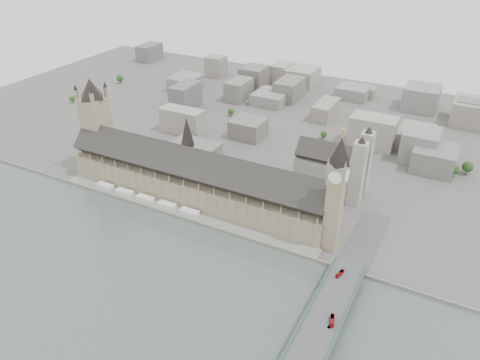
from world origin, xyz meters
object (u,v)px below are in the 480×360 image
at_px(palace_of_westminster, 195,179).
at_px(victoria_tower, 96,121).
at_px(elizabeth_tower, 336,187).
at_px(car_silver, 330,326).
at_px(westminster_bridge, 319,333).
at_px(red_bus_south, 332,320).
at_px(westminster_abbey, 333,169).
at_px(red_bus_north, 340,274).

height_order(palace_of_westminster, victoria_tower, victoria_tower).
xyz_separation_m(elizabeth_tower, car_silver, (29.78, -91.87, -47.19)).
distance_m(palace_of_westminster, westminster_bridge, 195.05).
bearing_deg(red_bus_south, palace_of_westminster, 134.11).
bearing_deg(victoria_tower, westminster_bridge, -21.78).
distance_m(westminster_abbey, car_silver, 188.22).
relative_size(elizabeth_tower, red_bus_south, 10.04).
bearing_deg(elizabeth_tower, victoria_tower, 176.04).
relative_size(elizabeth_tower, westminster_bridge, 0.33).
height_order(red_bus_north, red_bus_south, red_bus_south).
bearing_deg(red_bus_south, victoria_tower, 144.69).
xyz_separation_m(palace_of_westminster, elizabeth_tower, (138.00, -11.70, 35.38)).
relative_size(victoria_tower, red_bus_north, 10.47).
height_order(palace_of_westminster, car_silver, palace_of_westminster).
distance_m(red_bus_north, car_silver, 51.72).
height_order(red_bus_south, car_silver, red_bus_south).
relative_size(victoria_tower, red_bus_south, 9.34).
height_order(red_bus_north, car_silver, red_bus_north).
relative_size(palace_of_westminster, red_bus_north, 27.74).
height_order(palace_of_westminster, red_bus_south, palace_of_westminster).
height_order(elizabeth_tower, victoria_tower, elizabeth_tower).
bearing_deg(elizabeth_tower, westminster_bridge, -75.89).
height_order(westminster_bridge, red_bus_south, red_bus_south).
height_order(victoria_tower, red_bus_south, victoria_tower).
relative_size(elizabeth_tower, westminster_abbey, 1.58).
relative_size(red_bus_north, red_bus_south, 0.89).
distance_m(palace_of_westminster, red_bus_south, 195.03).
bearing_deg(red_bus_south, car_silver, -104.11).
height_order(westminster_bridge, westminster_abbey, westminster_abbey).
height_order(westminster_abbey, red_bus_south, westminster_abbey).
bearing_deg(palace_of_westminster, red_bus_north, -18.37).
xyz_separation_m(westminster_bridge, red_bus_north, (-3.39, 54.53, 6.46)).
xyz_separation_m(elizabeth_tower, red_bus_north, (20.61, -40.97, -46.51)).
xyz_separation_m(red_bus_north, red_bus_south, (9.07, -46.30, 0.16)).
bearing_deg(westminster_abbey, victoria_tower, -163.50).
xyz_separation_m(westminster_bridge, westminster_abbey, (-51.08, 182.50, 19.96)).
bearing_deg(red_bus_south, elizabeth_tower, 93.45).
distance_m(victoria_tower, westminster_abbey, 244.79).
bearing_deg(red_bus_north, westminster_abbey, 122.85).
bearing_deg(car_silver, victoria_tower, -178.98).
bearing_deg(red_bus_north, car_silver, -67.37).
xyz_separation_m(victoria_tower, car_silver, (289.78, -109.87, -44.31)).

